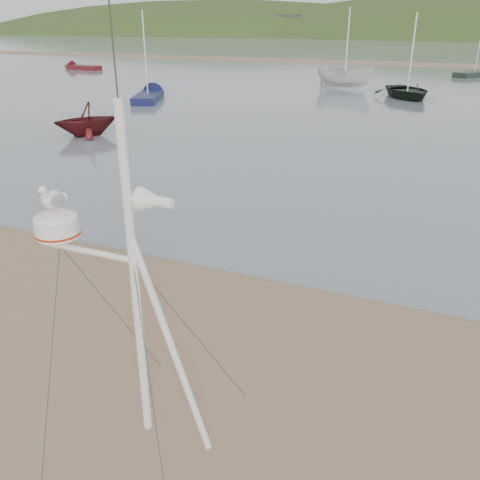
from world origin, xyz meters
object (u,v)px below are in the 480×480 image
at_px(dinghy_red_far, 76,67).
at_px(boat_white, 346,58).
at_px(mast_rig, 134,349).
at_px(boat_dark, 411,61).
at_px(sailboat_blue_near, 152,94).
at_px(boat_red, 84,104).

bearing_deg(dinghy_red_far, boat_white, -10.85).
height_order(mast_rig, dinghy_red_far, mast_rig).
height_order(boat_dark, dinghy_red_far, boat_dark).
bearing_deg(mast_rig, boat_white, 99.00).
bearing_deg(boat_white, boat_dark, -117.03).
xyz_separation_m(mast_rig, sailboat_blue_near, (-18.11, 28.51, -1.01)).
height_order(boat_white, sailboat_blue_near, sailboat_blue_near).
relative_size(boat_red, sailboat_blue_near, 0.46).
height_order(boat_dark, sailboat_blue_near, sailboat_blue_near).
xyz_separation_m(mast_rig, boat_dark, (-0.72, 35.84, 1.34)).
relative_size(boat_dark, boat_white, 1.05).
distance_m(boat_white, sailboat_blue_near, 16.51).
distance_m(boat_white, dinghy_red_far, 34.58).
distance_m(boat_dark, sailboat_blue_near, 19.01).
height_order(mast_rig, boat_dark, mast_rig).
distance_m(boat_red, sailboat_blue_near, 13.81).
height_order(boat_dark, boat_red, boat_dark).
xyz_separation_m(boat_dark, sailboat_blue_near, (-17.39, -7.32, -2.35)).
bearing_deg(boat_dark, mast_rig, -118.78).
xyz_separation_m(boat_red, dinghy_red_far, (-26.66, 30.80, -1.28)).
height_order(boat_red, sailboat_blue_near, sailboat_blue_near).
distance_m(mast_rig, boat_dark, 35.87).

